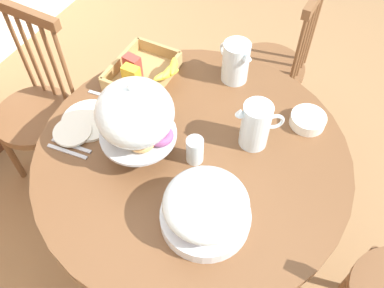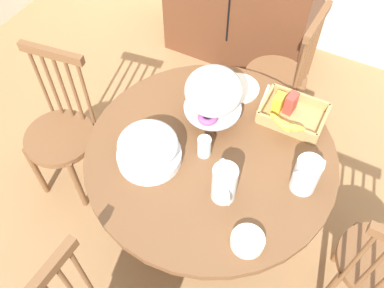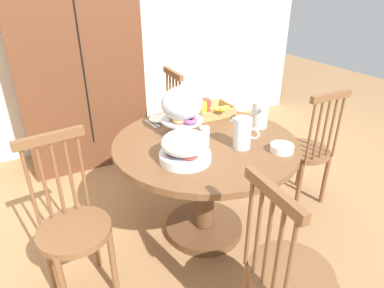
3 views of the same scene
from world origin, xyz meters
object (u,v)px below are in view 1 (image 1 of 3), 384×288
Objects in this scene: windsor_chair_by_cabinet at (272,69)px; fruit_platter_covered at (206,208)px; cereal_basket at (144,72)px; drinking_glass at (195,150)px; china_plate_small at (72,132)px; windsor_chair_facing_door at (38,113)px; milk_pitcher at (255,127)px; cereal_bowl at (308,120)px; dining_table at (192,182)px; pastry_stand_with_dome at (136,116)px; orange_juice_pitcher at (235,63)px; china_plate_large at (90,119)px.

fruit_platter_covered is at bearing -173.57° from windsor_chair_by_cabinet.
drinking_glass is (-0.28, -0.39, 0.01)m from cereal_basket.
windsor_chair_by_cabinet is 6.50× the size of china_plate_small.
milk_pitcher is (0.09, -1.08, 0.38)m from windsor_chair_facing_door.
windsor_chair_by_cabinet is 0.71m from cereal_bowl.
dining_table is at bearing 134.06° from cereal_bowl.
milk_pitcher is at bearing -169.06° from windsor_chair_by_cabinet.
windsor_chair_by_cabinet is 6.96× the size of cereal_bowl.
cereal_basket is at bearing 54.73° from dining_table.
pastry_stand_with_dome is 0.69m from cereal_bowl.
orange_juice_pitcher is at bearing 2.58° from dining_table.
dining_table is at bearing -125.27° from cereal_basket.
china_plate_small is at bearing 113.97° from milk_pitcher.
fruit_platter_covered is 1.63× the size of orange_juice_pitcher.
drinking_glass is at bearing 137.15° from milk_pitcher.
pastry_stand_with_dome is 0.39m from fruit_platter_covered.
windsor_chair_facing_door is at bearing 66.84° from china_plate_small.
milk_pitcher is 1.30× the size of china_plate_small.
windsor_chair_by_cabinet reaches higher than cereal_bowl.
orange_juice_pitcher is at bearing -66.24° from windsor_chair_facing_door.
pastry_stand_with_dome is 0.42m from cereal_basket.
windsor_chair_by_cabinet is 0.85m from milk_pitcher.
cereal_bowl is 0.48m from drinking_glass.
windsor_chair_facing_door is 0.66m from cereal_basket.
fruit_platter_covered is at bearing -164.49° from orange_juice_pitcher.
china_plate_small is (-0.09, 0.02, 0.01)m from china_plate_large.
orange_juice_pitcher is 0.36m from milk_pitcher.
orange_juice_pitcher is (0.52, -0.16, -0.11)m from pastry_stand_with_dome.
china_plate_large is at bearing 153.13° from windsor_chair_by_cabinet.
cereal_basket is (-0.64, 0.40, 0.33)m from windsor_chair_by_cabinet.
china_plate_small is (-1.03, 0.49, 0.30)m from windsor_chair_by_cabinet.
drinking_glass is (0.11, -0.48, 0.04)m from china_plate_small.
cereal_bowl is at bearing -59.66° from china_plate_small.
milk_pitcher reaches higher than drinking_glass.
fruit_platter_covered is 1.54× the size of milk_pitcher.
pastry_stand_with_dome is 2.29× the size of china_plate_small.
dining_table is 0.42m from fruit_platter_covered.
dining_table is 0.51m from cereal_basket.
milk_pitcher reaches higher than fruit_platter_covered.
orange_juice_pitcher is 0.39m from cereal_bowl.
windsor_chair_facing_door reaches higher than dining_table.
windsor_chair_facing_door is 6.96× the size of cereal_bowl.
windsor_chair_facing_door is at bearing 79.24° from pastry_stand_with_dome.
windsor_chair_by_cabinet reaches higher than fruit_platter_covered.
fruit_platter_covered is 0.26m from drinking_glass.
windsor_chair_facing_door is 3.25× the size of fruit_platter_covered.
windsor_chair_by_cabinet is at bearing 10.94° from milk_pitcher.
pastry_stand_with_dome is 1.09× the size of cereal_basket.
cereal_bowl is (-0.57, -0.30, 0.31)m from windsor_chair_by_cabinet.
windsor_chair_facing_door is 0.57m from china_plate_small.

